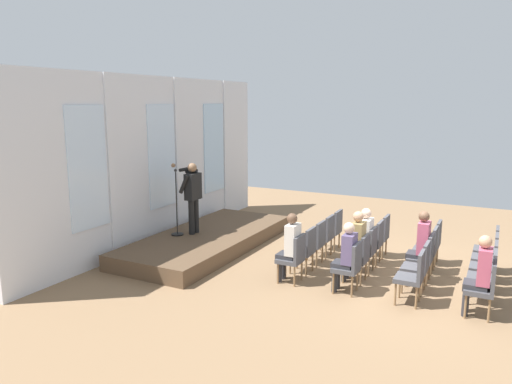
{
  "coord_description": "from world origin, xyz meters",
  "views": [
    {
      "loc": [
        -9.28,
        -1.41,
        3.4
      ],
      "look_at": [
        -0.05,
        3.35,
        1.46
      ],
      "focal_mm": 33.89,
      "sensor_mm": 36.0,
      "label": 1
    }
  ],
  "objects_px": {
    "chair_r1_c2": "(367,247)",
    "chair_r2_c0": "(414,274)",
    "audience_r1_c2": "(364,237)",
    "chair_r0_c0": "(294,256)",
    "chair_r0_c4": "(333,227)",
    "chair_r2_c3": "(429,247)",
    "chair_r0_c1": "(305,248)",
    "chair_r1_c0": "(350,265)",
    "chair_r0_c2": "(316,240)",
    "audience_r2_c2": "(421,243)",
    "audience_r1_c1": "(356,243)",
    "chair_r3_c4": "(490,247)",
    "audience_r1_c0": "(346,254)",
    "chair_r2_c1": "(419,264)",
    "mic_stand": "(177,221)",
    "chair_r3_c2": "(488,264)",
    "chair_r1_c1": "(359,255)",
    "chair_r1_c3": "(374,240)",
    "chair_r3_c3": "(489,255)",
    "chair_r2_c4": "(433,240)",
    "chair_r1_c4": "(381,233)",
    "speaker": "(192,193)",
    "chair_r3_c0": "(485,285)",
    "chair_r3_c1": "(486,274)",
    "chair_r2_c2": "(424,255)",
    "chair_r0_c3": "(325,233)",
    "audience_r3_c0": "(480,272)"
  },
  "relations": [
    {
      "from": "chair_r2_c0",
      "to": "chair_r3_c0",
      "type": "xyz_separation_m",
      "value": [
        0.0,
        -1.09,
        0.0
      ]
    },
    {
      "from": "chair_r2_c1",
      "to": "audience_r1_c1",
      "type": "bearing_deg",
      "value": 90.0
    },
    {
      "from": "chair_r1_c1",
      "to": "chair_r0_c1",
      "type": "bearing_deg",
      "value": 90.0
    },
    {
      "from": "chair_r0_c2",
      "to": "audience_r2_c2",
      "type": "bearing_deg",
      "value": -90.0
    },
    {
      "from": "audience_r1_c1",
      "to": "chair_r2_c0",
      "type": "relative_size",
      "value": 1.48
    },
    {
      "from": "chair_r3_c0",
      "to": "chair_r3_c1",
      "type": "relative_size",
      "value": 1.0
    },
    {
      "from": "chair_r1_c0",
      "to": "chair_r2_c3",
      "type": "bearing_deg",
      "value": -31.78
    },
    {
      "from": "chair_r0_c4",
      "to": "chair_r2_c3",
      "type": "xyz_separation_m",
      "value": [
        -0.59,
        -2.19,
        0.0
      ]
    },
    {
      "from": "chair_r3_c0",
      "to": "chair_r3_c1",
      "type": "distance_m",
      "value": 0.59
    },
    {
      "from": "speaker",
      "to": "chair_r2_c0",
      "type": "distance_m",
      "value": 5.34
    },
    {
      "from": "audience_r1_c1",
      "to": "chair_r2_c2",
      "type": "xyz_separation_m",
      "value": [
        0.59,
        -1.17,
        -0.23
      ]
    },
    {
      "from": "chair_r1_c4",
      "to": "chair_r2_c3",
      "type": "xyz_separation_m",
      "value": [
        -0.59,
        -1.09,
        0.0
      ]
    },
    {
      "from": "chair_r0_c0",
      "to": "chair_r1_c1",
      "type": "bearing_deg",
      "value": -61.72
    },
    {
      "from": "chair_r0_c4",
      "to": "audience_r1_c2",
      "type": "relative_size",
      "value": 0.71
    },
    {
      "from": "audience_r1_c2",
      "to": "chair_r3_c4",
      "type": "relative_size",
      "value": 1.41
    },
    {
      "from": "chair_r0_c1",
      "to": "audience_r2_c2",
      "type": "xyz_separation_m",
      "value": [
        0.59,
        -2.11,
        0.23
      ]
    },
    {
      "from": "chair_r3_c4",
      "to": "chair_r2_c0",
      "type": "bearing_deg",
      "value": 155.08
    },
    {
      "from": "audience_r1_c1",
      "to": "chair_r1_c1",
      "type": "bearing_deg",
      "value": -90.0
    },
    {
      "from": "chair_r1_c0",
      "to": "chair_r2_c0",
      "type": "relative_size",
      "value": 1.0
    },
    {
      "from": "chair_r1_c2",
      "to": "chair_r2_c4",
      "type": "distance_m",
      "value": 1.61
    },
    {
      "from": "chair_r1_c2",
      "to": "chair_r3_c3",
      "type": "distance_m",
      "value": 2.26
    },
    {
      "from": "audience_r1_c1",
      "to": "audience_r3_c0",
      "type": "bearing_deg",
      "value": -105.07
    },
    {
      "from": "mic_stand",
      "to": "chair_r0_c1",
      "type": "bearing_deg",
      "value": -92.31
    },
    {
      "from": "chair_r1_c3",
      "to": "audience_r2_c2",
      "type": "distance_m",
      "value": 1.2
    },
    {
      "from": "mic_stand",
      "to": "chair_r1_c4",
      "type": "bearing_deg",
      "value": -69.34
    },
    {
      "from": "chair_r0_c3",
      "to": "chair_r1_c0",
      "type": "xyz_separation_m",
      "value": [
        -1.76,
        -1.09,
        0.0
      ]
    },
    {
      "from": "chair_r3_c2",
      "to": "chair_r0_c0",
      "type": "bearing_deg",
      "value": 109.73
    },
    {
      "from": "chair_r0_c1",
      "to": "chair_r1_c0",
      "type": "distance_m",
      "value": 1.24
    },
    {
      "from": "chair_r2_c2",
      "to": "chair_r2_c1",
      "type": "bearing_deg",
      "value": 180.0
    },
    {
      "from": "chair_r0_c1",
      "to": "chair_r0_c4",
      "type": "distance_m",
      "value": 1.76
    },
    {
      "from": "speaker",
      "to": "chair_r1_c2",
      "type": "relative_size",
      "value": 1.77
    },
    {
      "from": "chair_r2_c4",
      "to": "chair_r3_c0",
      "type": "xyz_separation_m",
      "value": [
        -2.35,
        -1.09,
        0.0
      ]
    },
    {
      "from": "audience_r1_c1",
      "to": "chair_r3_c4",
      "type": "bearing_deg",
      "value": -52.07
    },
    {
      "from": "chair_r1_c1",
      "to": "chair_r2_c0",
      "type": "height_order",
      "value": "same"
    },
    {
      "from": "mic_stand",
      "to": "chair_r1_c1",
      "type": "bearing_deg",
      "value": -91.72
    },
    {
      "from": "mic_stand",
      "to": "chair_r3_c2",
      "type": "xyz_separation_m",
      "value": [
        0.46,
        -6.52,
        -0.15
      ]
    },
    {
      "from": "chair_r1_c1",
      "to": "audience_r2_c2",
      "type": "height_order",
      "value": "audience_r2_c2"
    },
    {
      "from": "chair_r2_c0",
      "to": "chair_r2_c3",
      "type": "bearing_deg",
      "value": 0.0
    },
    {
      "from": "chair_r0_c3",
      "to": "chair_r0_c0",
      "type": "bearing_deg",
      "value": 180.0
    },
    {
      "from": "chair_r0_c2",
      "to": "chair_r1_c0",
      "type": "relative_size",
      "value": 1.0
    },
    {
      "from": "chair_r2_c4",
      "to": "chair_r1_c0",
      "type": "bearing_deg",
      "value": 155.08
    },
    {
      "from": "audience_r1_c1",
      "to": "audience_r1_c2",
      "type": "distance_m",
      "value": 0.59
    },
    {
      "from": "chair_r0_c1",
      "to": "audience_r1_c0",
      "type": "xyz_separation_m",
      "value": [
        -0.59,
        -1.01,
        0.19
      ]
    },
    {
      "from": "chair_r0_c4",
      "to": "chair_r1_c1",
      "type": "relative_size",
      "value": 1.0
    },
    {
      "from": "mic_stand",
      "to": "chair_r1_c1",
      "type": "xyz_separation_m",
      "value": [
        -0.13,
        -4.33,
        -0.15
      ]
    },
    {
      "from": "chair_r1_c2",
      "to": "chair_r2_c0",
      "type": "relative_size",
      "value": 1.0
    },
    {
      "from": "chair_r3_c3",
      "to": "chair_r0_c2",
      "type": "bearing_deg",
      "value": 100.17
    },
    {
      "from": "chair_r0_c2",
      "to": "chair_r2_c1",
      "type": "relative_size",
      "value": 1.0
    },
    {
      "from": "chair_r0_c3",
      "to": "chair_r1_c1",
      "type": "xyz_separation_m",
      "value": [
        -1.18,
        -1.09,
        0.0
      ]
    },
    {
      "from": "audience_r1_c2",
      "to": "chair_r0_c0",
      "type": "bearing_deg",
      "value": 139.29
    }
  ]
}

